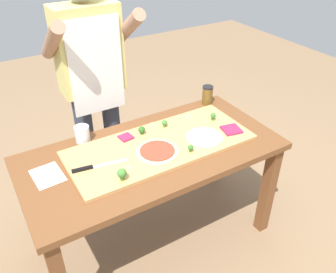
# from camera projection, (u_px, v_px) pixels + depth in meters

# --- Properties ---
(ground_plane) EXTENTS (8.00, 8.00, 0.00)m
(ground_plane) POSITION_uv_depth(u_px,v_px,m) (155.00, 237.00, 2.44)
(ground_plane) COLOR #896B4C
(prep_table) EXTENTS (1.50, 0.73, 0.74)m
(prep_table) POSITION_uv_depth(u_px,v_px,m) (153.00, 165.00, 2.09)
(prep_table) COLOR brown
(prep_table) RESTS_ON ground
(cutting_board) EXTENTS (1.09, 0.46, 0.02)m
(cutting_board) POSITION_uv_depth(u_px,v_px,m) (160.00, 145.00, 2.06)
(cutting_board) COLOR tan
(cutting_board) RESTS_ON prep_table
(chefs_knife) EXTENTS (0.30, 0.06, 0.02)m
(chefs_knife) POSITION_uv_depth(u_px,v_px,m) (92.00, 167.00, 1.86)
(chefs_knife) COLOR #B7BABF
(chefs_knife) RESTS_ON cutting_board
(pizza_whole_tomato_red) EXTENTS (0.24, 0.24, 0.02)m
(pizza_whole_tomato_red) POSITION_uv_depth(u_px,v_px,m) (157.00, 152.00, 1.98)
(pizza_whole_tomato_red) COLOR beige
(pizza_whole_tomato_red) RESTS_ON cutting_board
(pizza_whole_cheese_artichoke) EXTENTS (0.22, 0.22, 0.02)m
(pizza_whole_cheese_artichoke) POSITION_uv_depth(u_px,v_px,m) (204.00, 137.00, 2.10)
(pizza_whole_cheese_artichoke) COLOR beige
(pizza_whole_cheese_artichoke) RESTS_ON cutting_board
(pizza_slice_near_left) EXTENTS (0.13, 0.13, 0.01)m
(pizza_slice_near_left) POSITION_uv_depth(u_px,v_px,m) (231.00, 130.00, 2.17)
(pizza_slice_near_left) COLOR #9E234C
(pizza_slice_near_left) RESTS_ON cutting_board
(pizza_slice_far_left) EXTENTS (0.08, 0.08, 0.01)m
(pizza_slice_far_left) POSITION_uv_depth(u_px,v_px,m) (126.00, 137.00, 2.10)
(pizza_slice_far_left) COLOR #9E234C
(pizza_slice_far_left) RESTS_ON cutting_board
(broccoli_floret_center_right) EXTENTS (0.03, 0.03, 0.05)m
(broccoli_floret_center_right) POSITION_uv_depth(u_px,v_px,m) (164.00, 123.00, 2.19)
(broccoli_floret_center_right) COLOR #487A23
(broccoli_floret_center_right) RESTS_ON cutting_board
(broccoli_floret_back_left) EXTENTS (0.05, 0.05, 0.07)m
(broccoli_floret_back_left) POSITION_uv_depth(u_px,v_px,m) (122.00, 174.00, 1.76)
(broccoli_floret_back_left) COLOR #487A23
(broccoli_floret_back_left) RESTS_ON cutting_board
(broccoli_floret_back_mid) EXTENTS (0.03, 0.03, 0.05)m
(broccoli_floret_back_mid) POSITION_uv_depth(u_px,v_px,m) (213.00, 116.00, 2.26)
(broccoli_floret_back_mid) COLOR #3F7220
(broccoli_floret_back_mid) RESTS_ON cutting_board
(broccoli_floret_center_left) EXTENTS (0.03, 0.03, 0.05)m
(broccoli_floret_center_left) POSITION_uv_depth(u_px,v_px,m) (191.00, 148.00, 1.97)
(broccoli_floret_center_left) COLOR #3F7220
(broccoli_floret_center_left) RESTS_ON cutting_board
(broccoli_floret_front_left) EXTENTS (0.04, 0.04, 0.05)m
(broccoli_floret_front_left) POSITION_uv_depth(u_px,v_px,m) (142.00, 130.00, 2.12)
(broccoli_floret_front_left) COLOR #366618
(broccoli_floret_front_left) RESTS_ON cutting_board
(cheese_crumble_a) EXTENTS (0.02, 0.02, 0.01)m
(cheese_crumble_a) POSITION_uv_depth(u_px,v_px,m) (152.00, 124.00, 2.22)
(cheese_crumble_a) COLOR silver
(cheese_crumble_a) RESTS_ON cutting_board
(cheese_crumble_b) EXTENTS (0.02, 0.02, 0.01)m
(cheese_crumble_b) POSITION_uv_depth(u_px,v_px,m) (188.00, 117.00, 2.30)
(cheese_crumble_b) COLOR silver
(cheese_crumble_b) RESTS_ON cutting_board
(cheese_crumble_c) EXTENTS (0.02, 0.02, 0.01)m
(cheese_crumble_c) POSITION_uv_depth(u_px,v_px,m) (129.00, 168.00, 1.86)
(cheese_crumble_c) COLOR white
(cheese_crumble_c) RESTS_ON cutting_board
(flour_cup) EXTENTS (0.09, 0.09, 0.10)m
(flour_cup) POSITION_uv_depth(u_px,v_px,m) (82.00, 135.00, 2.09)
(flour_cup) COLOR white
(flour_cup) RESTS_ON prep_table
(sauce_jar) EXTENTS (0.07, 0.07, 0.13)m
(sauce_jar) POSITION_uv_depth(u_px,v_px,m) (207.00, 95.00, 2.47)
(sauce_jar) COLOR brown
(sauce_jar) RESTS_ON prep_table
(recipe_note) EXTENTS (0.16, 0.20, 0.00)m
(recipe_note) POSITION_uv_depth(u_px,v_px,m) (48.00, 175.00, 1.84)
(recipe_note) COLOR white
(recipe_note) RESTS_ON prep_table
(cook_center) EXTENTS (0.54, 0.39, 1.67)m
(cook_center) POSITION_uv_depth(u_px,v_px,m) (92.00, 76.00, 2.28)
(cook_center) COLOR #333847
(cook_center) RESTS_ON ground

